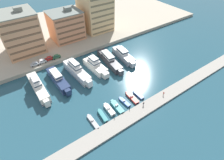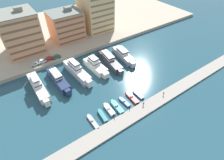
{
  "view_description": "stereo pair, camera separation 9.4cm",
  "coord_description": "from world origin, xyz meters",
  "px_view_note": "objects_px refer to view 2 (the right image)",
  "views": [
    {
      "loc": [
        -37.29,
        -47.3,
        52.53
      ],
      "look_at": [
        -5.18,
        -1.14,
        2.5
      ],
      "focal_mm": 28.0,
      "sensor_mm": 36.0,
      "label": 1
    },
    {
      "loc": [
        -37.22,
        -47.36,
        52.53
      ],
      "look_at": [
        -5.18,
        -1.14,
        2.5
      ],
      "focal_mm": 28.0,
      "sensor_mm": 36.0,
      "label": 2
    }
  ],
  "objects_px": {
    "motorboat_grey_far_left": "(93,122)",
    "car_white_left": "(42,61)",
    "motorboat_teal_center_left": "(117,107)",
    "motorboat_red_center_right": "(132,98)",
    "yacht_ivory_center_left": "(95,66)",
    "motorboat_teal_left": "(103,116)",
    "yacht_silver_center_right": "(124,55)",
    "pedestrian_near_edge": "(144,103)",
    "yacht_charcoal_center": "(109,60)",
    "pedestrian_mid_deck": "(164,93)",
    "yacht_ivory_far_left": "(38,87)",
    "motorboat_white_mid_left": "(109,109)",
    "motorboat_blue_center": "(125,102)",
    "yacht_white_mid_left": "(77,71)",
    "car_silver_far_left": "(35,64)",
    "motorboat_blue_mid_right": "(138,95)",
    "car_red_mid_left": "(49,58)",
    "car_green_center_left": "(56,56)",
    "yacht_navy_left": "(58,79)"
  },
  "relations": [
    {
      "from": "motorboat_grey_far_left",
      "to": "car_white_left",
      "type": "xyz_separation_m",
      "value": [
        -3.41,
        43.03,
        2.42
      ]
    },
    {
      "from": "motorboat_teal_center_left",
      "to": "motorboat_red_center_right",
      "type": "relative_size",
      "value": 1.02
    },
    {
      "from": "yacht_ivory_center_left",
      "to": "motorboat_teal_left",
      "type": "bearing_deg",
      "value": -115.61
    },
    {
      "from": "yacht_silver_center_right",
      "to": "pedestrian_near_edge",
      "type": "distance_m",
      "value": 33.06
    },
    {
      "from": "yacht_charcoal_center",
      "to": "pedestrian_mid_deck",
      "type": "bearing_deg",
      "value": -80.33
    },
    {
      "from": "yacht_ivory_center_left",
      "to": "car_white_left",
      "type": "height_order",
      "value": "yacht_ivory_center_left"
    },
    {
      "from": "yacht_silver_center_right",
      "to": "motorboat_grey_far_left",
      "type": "relative_size",
      "value": 2.56
    },
    {
      "from": "yacht_ivory_far_left",
      "to": "car_white_left",
      "type": "bearing_deg",
      "value": 66.43
    },
    {
      "from": "motorboat_red_center_right",
      "to": "motorboat_white_mid_left",
      "type": "bearing_deg",
      "value": 178.76
    },
    {
      "from": "motorboat_teal_left",
      "to": "motorboat_blue_center",
      "type": "xyz_separation_m",
      "value": [
        10.75,
        0.79,
        -0.15
      ]
    },
    {
      "from": "yacht_white_mid_left",
      "to": "motorboat_teal_center_left",
      "type": "height_order",
      "value": "yacht_white_mid_left"
    },
    {
      "from": "yacht_white_mid_left",
      "to": "car_silver_far_left",
      "type": "distance_m",
      "value": 21.59
    },
    {
      "from": "motorboat_teal_left",
      "to": "motorboat_blue_mid_right",
      "type": "bearing_deg",
      "value": 2.12
    },
    {
      "from": "motorboat_blue_center",
      "to": "car_red_mid_left",
      "type": "bearing_deg",
      "value": 109.09
    },
    {
      "from": "motorboat_white_mid_left",
      "to": "motorboat_blue_center",
      "type": "relative_size",
      "value": 1.07
    },
    {
      "from": "motorboat_teal_center_left",
      "to": "yacht_ivory_far_left",
      "type": "bearing_deg",
      "value": 129.58
    },
    {
      "from": "yacht_ivory_center_left",
      "to": "yacht_silver_center_right",
      "type": "xyz_separation_m",
      "value": [
        16.83,
        -0.14,
        -0.32
      ]
    },
    {
      "from": "yacht_charcoal_center",
      "to": "car_green_center_left",
      "type": "bearing_deg",
      "value": 141.0
    },
    {
      "from": "yacht_ivory_far_left",
      "to": "motorboat_white_mid_left",
      "type": "distance_m",
      "value": 31.42
    },
    {
      "from": "motorboat_teal_left",
      "to": "car_green_center_left",
      "type": "distance_m",
      "value": 42.89
    },
    {
      "from": "motorboat_teal_left",
      "to": "car_silver_far_left",
      "type": "bearing_deg",
      "value": 104.56
    },
    {
      "from": "motorboat_white_mid_left",
      "to": "pedestrian_mid_deck",
      "type": "height_order",
      "value": "pedestrian_mid_deck"
    },
    {
      "from": "motorboat_red_center_right",
      "to": "car_green_center_left",
      "type": "height_order",
      "value": "car_green_center_left"
    },
    {
      "from": "motorboat_blue_mid_right",
      "to": "yacht_ivory_far_left",
      "type": "bearing_deg",
      "value": 141.66
    },
    {
      "from": "motorboat_grey_far_left",
      "to": "car_green_center_left",
      "type": "distance_m",
      "value": 43.16
    },
    {
      "from": "car_green_center_left",
      "to": "yacht_ivory_center_left",
      "type": "bearing_deg",
      "value": -53.84
    },
    {
      "from": "yacht_silver_center_right",
      "to": "motorboat_grey_far_left",
      "type": "xyz_separation_m",
      "value": [
        -33.26,
        -25.51,
        -1.55
      ]
    },
    {
      "from": "yacht_navy_left",
      "to": "motorboat_teal_center_left",
      "type": "bearing_deg",
      "value": -64.02
    },
    {
      "from": "yacht_ivory_far_left",
      "to": "car_silver_far_left",
      "type": "distance_m",
      "value": 16.84
    },
    {
      "from": "yacht_navy_left",
      "to": "motorboat_teal_left",
      "type": "relative_size",
      "value": 3.04
    },
    {
      "from": "yacht_navy_left",
      "to": "car_white_left",
      "type": "height_order",
      "value": "yacht_navy_left"
    },
    {
      "from": "yacht_ivory_far_left",
      "to": "pedestrian_near_edge",
      "type": "height_order",
      "value": "yacht_ivory_far_left"
    },
    {
      "from": "yacht_navy_left",
      "to": "yacht_charcoal_center",
      "type": "height_order",
      "value": "yacht_navy_left"
    },
    {
      "from": "motorboat_grey_far_left",
      "to": "car_silver_far_left",
      "type": "bearing_deg",
      "value": 99.21
    },
    {
      "from": "motorboat_blue_center",
      "to": "yacht_silver_center_right",
      "type": "bearing_deg",
      "value": 53.33
    },
    {
      "from": "car_red_mid_left",
      "to": "motorboat_grey_far_left",
      "type": "bearing_deg",
      "value": -90.26
    },
    {
      "from": "motorboat_red_center_right",
      "to": "yacht_charcoal_center",
      "type": "bearing_deg",
      "value": 76.5
    },
    {
      "from": "car_white_left",
      "to": "yacht_charcoal_center",
      "type": "bearing_deg",
      "value": -31.23
    },
    {
      "from": "motorboat_white_mid_left",
      "to": "motorboat_teal_center_left",
      "type": "xyz_separation_m",
      "value": [
        3.18,
        -0.69,
        0.03
      ]
    },
    {
      "from": "motorboat_blue_center",
      "to": "pedestrian_near_edge",
      "type": "height_order",
      "value": "pedestrian_near_edge"
    },
    {
      "from": "car_red_mid_left",
      "to": "car_silver_far_left",
      "type": "bearing_deg",
      "value": -176.4
    },
    {
      "from": "yacht_ivory_center_left",
      "to": "car_green_center_left",
      "type": "relative_size",
      "value": 4.3
    },
    {
      "from": "yacht_navy_left",
      "to": "car_red_mid_left",
      "type": "relative_size",
      "value": 4.84
    },
    {
      "from": "motorboat_teal_left",
      "to": "car_white_left",
      "type": "relative_size",
      "value": 1.61
    },
    {
      "from": "yacht_white_mid_left",
      "to": "yacht_silver_center_right",
      "type": "xyz_separation_m",
      "value": [
        26.07,
        -1.15,
        -0.65
      ]
    },
    {
      "from": "car_silver_far_left",
      "to": "pedestrian_mid_deck",
      "type": "xyz_separation_m",
      "value": [
        37.04,
        -48.26,
        -1.16
      ]
    },
    {
      "from": "motorboat_blue_mid_right",
      "to": "pedestrian_mid_deck",
      "type": "bearing_deg",
      "value": -36.73
    },
    {
      "from": "motorboat_blue_center",
      "to": "yacht_white_mid_left",
      "type": "bearing_deg",
      "value": 106.69
    },
    {
      "from": "motorboat_blue_center",
      "to": "car_silver_far_left",
      "type": "height_order",
      "value": "car_silver_far_left"
    },
    {
      "from": "motorboat_grey_far_left",
      "to": "pedestrian_near_edge",
      "type": "relative_size",
      "value": 4.7
    }
  ]
}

